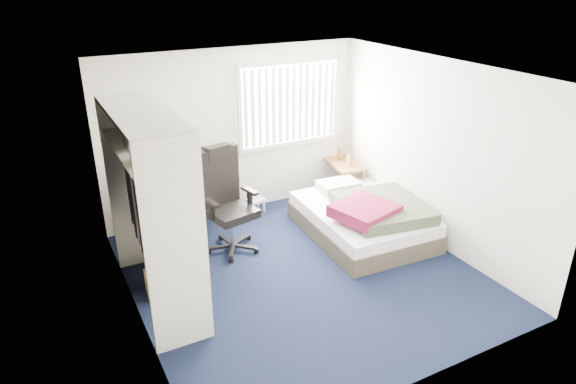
# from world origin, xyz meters

# --- Properties ---
(ground) EXTENTS (4.20, 4.20, 0.00)m
(ground) POSITION_xyz_m (0.00, 0.00, 0.00)
(ground) COLOR black
(ground) RESTS_ON ground
(room_shell) EXTENTS (4.20, 4.20, 4.20)m
(room_shell) POSITION_xyz_m (0.00, 0.00, 1.51)
(room_shell) COLOR silver
(room_shell) RESTS_ON ground
(window_assembly) EXTENTS (1.72, 0.09, 1.32)m
(window_assembly) POSITION_xyz_m (0.90, 2.04, 1.60)
(window_assembly) COLOR white
(window_assembly) RESTS_ON ground
(closet) EXTENTS (0.64, 1.84, 2.22)m
(closet) POSITION_xyz_m (-1.67, 0.27, 1.35)
(closet) COLOR beige
(closet) RESTS_ON ground
(desk) EXTENTS (1.63, 1.03, 1.20)m
(desk) POSITION_xyz_m (-0.98, 1.75, 0.77)
(desk) COLOR black
(desk) RESTS_ON ground
(office_chair) EXTENTS (0.79, 0.79, 1.42)m
(office_chair) POSITION_xyz_m (-0.56, 1.04, 0.54)
(office_chair) COLOR black
(office_chair) RESTS_ON ground
(footstool) EXTENTS (0.33, 0.29, 0.23)m
(footstool) POSITION_xyz_m (0.20, 1.85, 0.18)
(footstool) COLOR white
(footstool) RESTS_ON ground
(nightstand) EXTENTS (0.55, 0.92, 0.78)m
(nightstand) POSITION_xyz_m (1.75, 1.77, 0.53)
(nightstand) COLOR brown
(nightstand) RESTS_ON ground
(bed) EXTENTS (1.54, 2.00, 0.64)m
(bed) POSITION_xyz_m (1.26, 0.46, 0.27)
(bed) COLOR #423B2F
(bed) RESTS_ON ground
(pine_box) EXTENTS (0.41, 0.32, 0.29)m
(pine_box) POSITION_xyz_m (-1.65, 0.40, 0.14)
(pine_box) COLOR tan
(pine_box) RESTS_ON ground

